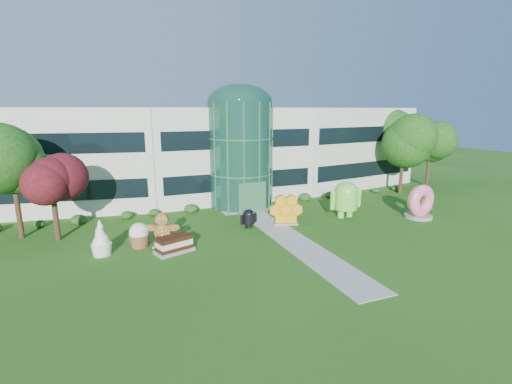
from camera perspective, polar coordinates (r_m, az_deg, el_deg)
name	(u,v)px	position (r m, az deg, el deg)	size (l,w,h in m)	color
ground	(300,246)	(25.86, 6.79, -8.19)	(140.00, 140.00, 0.00)	#215114
building	(222,151)	(41.10, -5.25, 6.28)	(46.00, 15.00, 9.30)	beige
atrium	(240,155)	(35.40, -2.41, 5.71)	(6.00, 6.00, 9.80)	#194738
walkway	(287,236)	(27.51, 4.78, -6.80)	(2.40, 20.00, 0.04)	#9E9E93
tree_red	(54,199)	(29.48, -28.70, -0.99)	(4.00, 4.00, 6.00)	#3F0C14
trees_backdrop	(237,161)	(36.43, -2.94, 4.79)	(52.00, 8.00, 8.40)	#154010
android_green	(346,196)	(32.72, 13.67, -0.66)	(3.23, 2.16, 3.67)	#77D544
android_black	(249,217)	(29.18, -1.14, -3.85)	(1.54, 1.03, 1.75)	black
donut	(420,201)	(34.58, 23.88, -1.28)	(2.86, 1.37, 2.97)	#E95878
gingerbread	(162,229)	(25.95, -14.20, -5.61)	(2.60, 1.00, 2.40)	brown
ice_cream_sandwich	(174,244)	(24.94, -12.47, -7.85)	(2.47, 1.23, 1.10)	black
honeycomb	(286,211)	(30.05, 4.61, -2.92)	(2.84, 1.01, 2.23)	gold
froyo	(101,238)	(25.69, -22.77, -6.50)	(1.36, 1.36, 2.33)	white
cupcake	(139,235)	(26.39, -17.54, -6.31)	(1.42, 1.42, 1.70)	white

